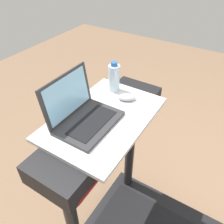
{
  "coord_description": "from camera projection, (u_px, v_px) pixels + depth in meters",
  "views": [
    {
      "loc": [
        -0.75,
        0.18,
        1.88
      ],
      "look_at": [
        0.0,
        0.65,
        1.18
      ],
      "focal_mm": 36.72,
      "sensor_mm": 36.0,
      "label": 1
    }
  ],
  "objects": [
    {
      "name": "laptop",
      "position": [
        82.0,
        114.0,
        1.12
      ],
      "size": [
        0.32,
        0.25,
        0.24
      ],
      "rotation": [
        0.0,
        0.0,
        -0.02
      ],
      "color": "#2D2D30",
      "rests_on": "desk_board"
    },
    {
      "name": "water_bottle",
      "position": [
        114.0,
        78.0,
        1.32
      ],
      "size": [
        0.07,
        0.07,
        0.18
      ],
      "color": "silver",
      "rests_on": "desk_board"
    },
    {
      "name": "desk_board",
      "position": [
        104.0,
        118.0,
        1.19
      ],
      "size": [
        0.65,
        0.43,
        0.02
      ],
      "primitive_type": "cube",
      "color": "silver",
      "rests_on": "treadmill_base"
    },
    {
      "name": "computer_mouse",
      "position": [
        127.0,
        97.0,
        1.29
      ],
      "size": [
        0.1,
        0.12,
        0.03
      ],
      "primitive_type": "ellipsoid",
      "rotation": [
        0.0,
        0.0,
        0.53
      ],
      "color": "#B2B2B7",
      "rests_on": "desk_board"
    }
  ]
}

